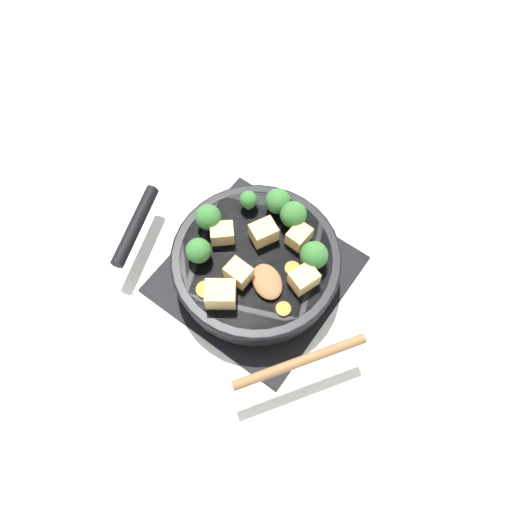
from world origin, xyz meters
TOP-DOWN VIEW (x-y plane):
  - ground_plane at (0.00, 0.00)m, footprint 2.40×2.40m
  - front_burner_grate at (0.00, 0.00)m, footprint 0.31×0.31m
  - skillet_pan at (0.00, -0.00)m, footprint 0.31×0.40m
  - wooden_spoon at (0.07, 0.11)m, footprint 0.22×0.23m
  - tofu_cube_center_large at (-0.01, 0.09)m, footprint 0.05×0.05m
  - tofu_cube_near_handle at (0.05, -0.00)m, footprint 0.03×0.04m
  - tofu_cube_east_chunk at (0.01, -0.07)m, footprint 0.05×0.05m
  - tofu_cube_west_chunk at (0.10, 0.00)m, footprint 0.06×0.06m
  - tofu_cube_back_piece at (-0.04, -0.01)m, footprint 0.05×0.05m
  - tofu_cube_front_piece at (-0.07, 0.04)m, footprint 0.04×0.03m
  - broccoli_floret_near_spoon at (-0.10, -0.02)m, footprint 0.05×0.05m
  - broccoli_floret_center_top at (-0.05, 0.09)m, footprint 0.05×0.05m
  - broccoli_floret_east_rim at (0.06, -0.08)m, footprint 0.04×0.04m
  - broccoli_floret_west_rim at (-0.07, -0.07)m, footprint 0.03×0.03m
  - broccoli_floret_north_edge at (-0.09, 0.01)m, footprint 0.05×0.05m
  - broccoli_floret_south_cluster at (0.00, -0.10)m, footprint 0.05×0.05m
  - carrot_slice_orange_thin at (0.10, -0.03)m, footprint 0.03×0.03m
  - carrot_slice_near_center at (-0.02, 0.07)m, footprint 0.03×0.03m
  - carrot_slice_edge_slice at (0.05, 0.09)m, footprint 0.03×0.03m

SIDE VIEW (x-z plane):
  - ground_plane at x=0.00m, z-range 0.00..0.00m
  - front_burner_grate at x=0.00m, z-range 0.00..0.03m
  - skillet_pan at x=0.00m, z-range 0.03..0.08m
  - carrot_slice_orange_thin at x=0.10m, z-range 0.08..0.08m
  - carrot_slice_near_center at x=-0.02m, z-range 0.08..0.08m
  - carrot_slice_edge_slice at x=0.05m, z-range 0.08..0.08m
  - wooden_spoon at x=0.07m, z-range 0.08..0.09m
  - tofu_cube_front_piece at x=-0.07m, z-range 0.08..0.11m
  - tofu_cube_east_chunk at x=0.01m, z-range 0.08..0.11m
  - tofu_cube_near_handle at x=0.05m, z-range 0.08..0.11m
  - tofu_cube_center_large at x=-0.01m, z-range 0.08..0.11m
  - tofu_cube_back_piece at x=-0.04m, z-range 0.08..0.11m
  - tofu_cube_west_chunk at x=0.10m, z-range 0.08..0.12m
  - broccoli_floret_west_rim at x=-0.07m, z-range 0.08..0.12m
  - broccoli_floret_east_rim at x=0.06m, z-range 0.08..0.13m
  - broccoli_floret_near_spoon at x=-0.10m, z-range 0.08..0.13m
  - broccoli_floret_south_cluster at x=0.00m, z-range 0.08..0.13m
  - broccoli_floret_north_edge at x=-0.09m, z-range 0.08..0.13m
  - broccoli_floret_center_top at x=-0.05m, z-range 0.08..0.13m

